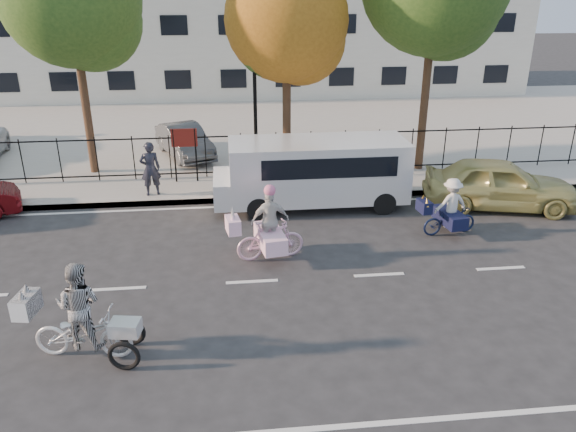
{
  "coord_description": "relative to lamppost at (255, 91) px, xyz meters",
  "views": [
    {
      "loc": [
        -0.39,
        -11.34,
        6.44
      ],
      "look_at": [
        0.97,
        1.2,
        1.1
      ],
      "focal_mm": 35.0,
      "sensor_mm": 36.0,
      "label": 1
    }
  ],
  "objects": [
    {
      "name": "sidewalk",
      "position": [
        -0.5,
        -0.7,
        -3.04
      ],
      "size": [
        60.0,
        2.2,
        0.15
      ],
      "primitive_type": "cube",
      "color": "#A8A399",
      "rests_on": "ground"
    },
    {
      "name": "lot_car_c",
      "position": [
        -2.58,
        2.94,
        -2.36
      ],
      "size": [
        2.56,
        3.89,
        1.21
      ],
      "primitive_type": "imported",
      "rotation": [
        0.0,
        0.0,
        0.38
      ],
      "color": "#474B4E",
      "rests_on": "parking_lot"
    },
    {
      "name": "tree_mid",
      "position": [
        1.22,
        0.56,
        1.95
      ],
      "size": [
        3.95,
        3.95,
        7.24
      ],
      "color": "#442D1D",
      "rests_on": "ground"
    },
    {
      "name": "curb",
      "position": [
        -0.5,
        -1.75,
        -3.04
      ],
      "size": [
        60.0,
        0.1,
        0.15
      ],
      "primitive_type": "cube",
      "color": "#A8A399",
      "rests_on": "ground"
    },
    {
      "name": "ground",
      "position": [
        -0.5,
        -6.8,
        -3.11
      ],
      "size": [
        120.0,
        120.0,
        0.0
      ],
      "primitive_type": "plane",
      "color": "#333334"
    },
    {
      "name": "parking_lot",
      "position": [
        -0.5,
        8.2,
        -3.04
      ],
      "size": [
        60.0,
        15.6,
        0.15
      ],
      "primitive_type": "cube",
      "color": "#A8A399",
      "rests_on": "ground"
    },
    {
      "name": "gold_sedan",
      "position": [
        7.16,
        -3.0,
        -2.35
      ],
      "size": [
        4.75,
        2.79,
        1.52
      ],
      "primitive_type": "imported",
      "rotation": [
        0.0,
        0.0,
        1.33
      ],
      "color": "tan",
      "rests_on": "ground"
    },
    {
      "name": "white_van",
      "position": [
        1.61,
        -2.3,
        -1.98
      ],
      "size": [
        5.77,
        1.98,
        2.05
      ],
      "rotation": [
        0.0,
        0.0,
        0.01
      ],
      "color": "white",
      "rests_on": "ground"
    },
    {
      "name": "road_markings",
      "position": [
        -0.5,
        -6.8,
        -3.11
      ],
      "size": [
        60.0,
        9.52,
        0.01
      ],
      "primitive_type": null,
      "color": "silver",
      "rests_on": "ground"
    },
    {
      "name": "lamppost",
      "position": [
        0.0,
        0.0,
        0.0
      ],
      "size": [
        0.36,
        0.36,
        4.33
      ],
      "color": "black",
      "rests_on": "sidewalk"
    },
    {
      "name": "pedestrian",
      "position": [
        -3.36,
        -1.17,
        -2.1
      ],
      "size": [
        0.71,
        0.55,
        1.72
      ],
      "primitive_type": "imported",
      "rotation": [
        0.0,
        0.0,
        3.39
      ],
      "color": "black",
      "rests_on": "sidewalk"
    },
    {
      "name": "street_sign",
      "position": [
        -2.35,
        0.0,
        -1.7
      ],
      "size": [
        0.85,
        0.06,
        1.8
      ],
      "color": "black",
      "rests_on": "sidewalk"
    },
    {
      "name": "zebra_trike",
      "position": [
        -3.68,
        -9.21,
        -2.37
      ],
      "size": [
        2.24,
        1.07,
        1.91
      ],
      "rotation": [
        0.0,
        0.0,
        1.4
      ],
      "color": "white",
      "rests_on": "ground"
    },
    {
      "name": "building",
      "position": [
        -0.5,
        18.2,
        -0.11
      ],
      "size": [
        34.0,
        10.0,
        6.0
      ],
      "primitive_type": "cube",
      "color": "silver",
      "rests_on": "ground"
    },
    {
      "name": "iron_fence",
      "position": [
        -0.5,
        0.4,
        -2.21
      ],
      "size": [
        58.0,
        0.06,
        1.5
      ],
      "primitive_type": null,
      "color": "black",
      "rests_on": "sidewalk"
    },
    {
      "name": "unicorn_bike",
      "position": [
        -0.01,
        -5.67,
        -2.39
      ],
      "size": [
        1.97,
        1.39,
        1.95
      ],
      "rotation": [
        0.0,
        0.0,
        1.73
      ],
      "color": "#F9BDDB",
      "rests_on": "ground"
    },
    {
      "name": "bull_bike",
      "position": [
        4.95,
        -4.71,
        -2.48
      ],
      "size": [
        1.74,
        1.21,
        1.59
      ],
      "rotation": [
        0.0,
        0.0,
        1.71
      ],
      "color": "#111A38",
      "rests_on": "ground"
    },
    {
      "name": "tree_west",
      "position": [
        -5.52,
        1.46,
        2.62
      ],
      "size": [
        4.46,
        4.46,
        8.18
      ],
      "color": "#442D1D",
      "rests_on": "ground"
    }
  ]
}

